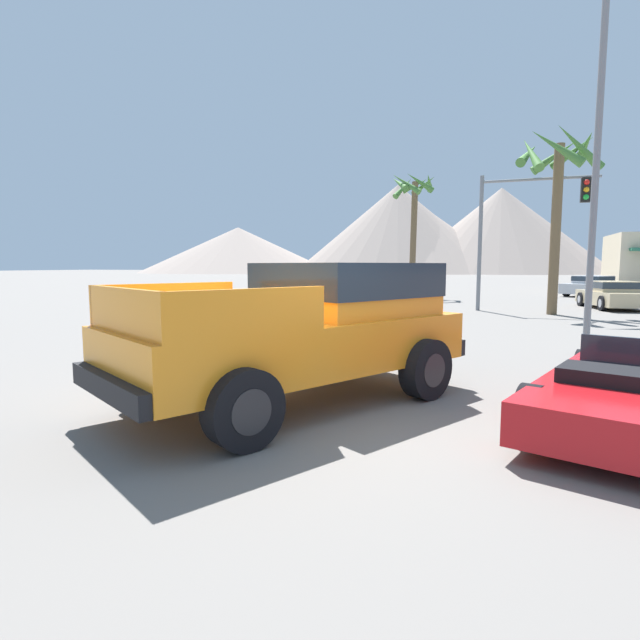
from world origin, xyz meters
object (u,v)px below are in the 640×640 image
Objects in this scene: parked_car_dark at (354,283)px; street_lamp_post at (599,114)px; orange_pickup_truck at (314,322)px; palm_tree_tall at (556,176)px; parked_car_tan at (614,295)px; traffic_light_main at (526,215)px; parked_car_silver at (593,286)px; palm_tree_short at (413,204)px.

street_lamp_post is (11.25, -21.76, 4.27)m from parked_car_dark.
orange_pickup_truck is 28.06m from parked_car_dark.
orange_pickup_truck is 0.80× the size of palm_tree_tall.
parked_car_tan is 5.65m from traffic_light_main.
traffic_light_main is (-4.45, -12.20, 3.20)m from parked_car_silver.
orange_pickup_truck is at bearing 144.43° from parked_car_dark.
street_lamp_post reaches higher than traffic_light_main.
parked_car_dark is 16.27m from traffic_light_main.
parked_car_silver is 0.69× the size of palm_tree_tall.
orange_pickup_truck is 7.83m from street_lamp_post.
parked_car_silver is 11.97m from palm_tree_short.
orange_pickup_truck is 0.99× the size of traffic_light_main.
orange_pickup_truck is at bearing -69.68° from parked_car_silver.
traffic_light_main is 9.75m from street_lamp_post.
palm_tree_tall is at bearing -53.31° from palm_tree_short.
traffic_light_main is 1.81m from palm_tree_tall.
palm_tree_tall reaches higher than parked_car_tan.
parked_car_tan is 0.92× the size of parked_car_silver.
orange_pickup_truck is at bearing -127.82° from street_lamp_post.
street_lamp_post is at bearing -69.60° from palm_tree_short.
parked_car_silver is at bearing -139.79° from parked_car_dark.
parked_car_tan is 0.60× the size of palm_tree_short.
parked_car_tan is 13.45m from street_lamp_post.
orange_pickup_truck reaches higher than parked_car_dark.
parked_car_tan is 0.79× the size of traffic_light_main.
street_lamp_post reaches higher than orange_pickup_truck.
palm_tree_tall reaches higher than parked_car_dark.
palm_tree_tall is 0.95× the size of palm_tree_short.
parked_car_dark is at bearing 131.05° from palm_tree_tall.
traffic_light_main is at bearing 95.13° from street_lamp_post.
palm_tree_short is (-6.58, 17.69, 0.47)m from street_lamp_post.
parked_car_silver is 0.86× the size of traffic_light_main.
palm_tree_tall is at bearing -43.36° from traffic_light_main.
parked_car_silver is (14.83, 0.09, -0.00)m from parked_car_dark.
parked_car_dark is at bearing 138.90° from palm_tree_short.
palm_tree_short is at bearing 178.76° from parked_car_dark.
orange_pickup_truck is 1.23× the size of parked_car_dark.
traffic_light_main is 0.80× the size of palm_tree_tall.
street_lamp_post is at bearing -63.08° from parked_car_silver.
orange_pickup_truck reaches higher than parked_car_tan.
orange_pickup_truck is 15.33m from palm_tree_tall.
parked_car_tan is (14.10, -9.34, -0.03)m from parked_car_dark.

